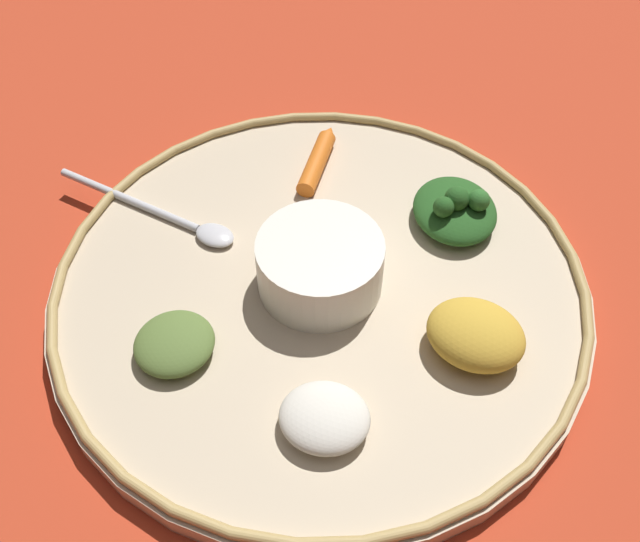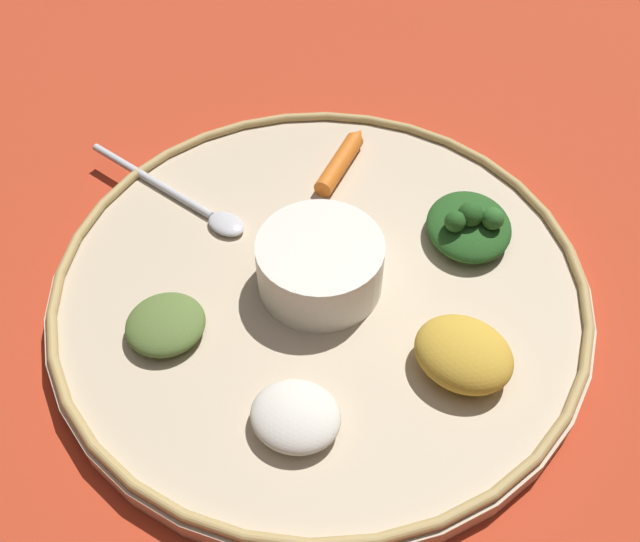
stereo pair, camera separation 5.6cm
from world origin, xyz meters
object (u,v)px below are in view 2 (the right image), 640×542
at_px(center_bowl, 320,263).
at_px(greens_pile, 469,225).
at_px(carrot_near_spoon, 342,160).
at_px(spoon, 188,202).

xyz_separation_m(center_bowl, greens_pile, (-0.12, -0.05, -0.01)).
bearing_deg(greens_pile, center_bowl, 23.81).
xyz_separation_m(greens_pile, carrot_near_spoon, (0.10, -0.08, -0.01)).
relative_size(center_bowl, greens_pile, 1.23).
distance_m(center_bowl, greens_pile, 0.13).
bearing_deg(carrot_near_spoon, greens_pile, 141.25).
relative_size(spoon, greens_pile, 1.95).
bearing_deg(spoon, greens_pile, 172.63).
bearing_deg(greens_pile, carrot_near_spoon, -38.75).
relative_size(center_bowl, spoon, 0.63).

